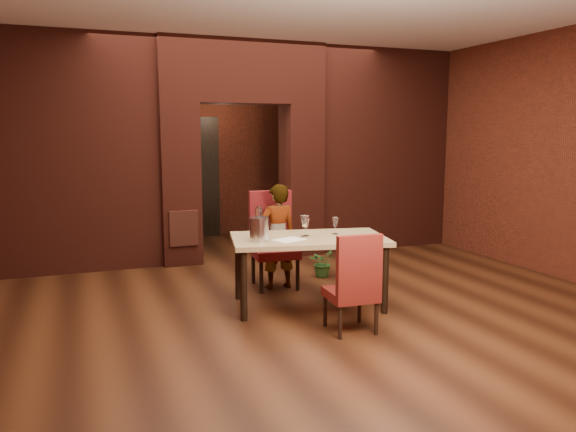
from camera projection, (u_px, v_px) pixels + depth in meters
name	position (u px, v px, depth m)	size (l,w,h in m)	color
floor	(290.00, 291.00, 6.72)	(8.00, 8.00, 0.00)	#402010
ceiling	(291.00, 13.00, 6.25)	(7.00, 8.00, 0.04)	silver
wall_back	(211.00, 148.00, 10.18)	(7.00, 0.04, 3.20)	maroon
wall_right	(528.00, 153.00, 7.71)	(0.04, 8.00, 3.20)	maroon
pillar_left	(179.00, 184.00, 8.06)	(0.55, 0.55, 2.30)	maroon
pillar_right	(301.00, 180.00, 8.73)	(0.55, 0.55, 2.30)	maroon
lintel	(241.00, 72.00, 8.16)	(2.45, 0.55, 0.90)	maroon
wing_wall_left	(72.00, 154.00, 7.50)	(2.27, 0.35, 3.20)	maroon
wing_wall_right	(381.00, 150.00, 9.16)	(2.27, 0.35, 3.20)	maroon
vent_panel	(184.00, 228.00, 7.88)	(0.40, 0.03, 0.50)	#A1442E
rear_door	(191.00, 179.00, 10.06)	(0.90, 0.08, 2.10)	black
rear_door_frame	(191.00, 180.00, 10.03)	(1.02, 0.04, 2.22)	black
dining_table	(309.00, 271.00, 6.11)	(1.64, 0.92, 0.77)	tan
chair_far	(275.00, 240.00, 6.82)	(0.53, 0.53, 1.17)	maroon
chair_near	(351.00, 282.00, 5.32)	(0.44, 0.44, 0.96)	maroon
person_seated	(278.00, 237.00, 6.77)	(0.47, 0.31, 1.28)	silver
wine_glass_a	(304.00, 226.00, 6.04)	(0.09, 0.09, 0.23)	white
wine_glass_b	(306.00, 227.00, 6.10)	(0.08, 0.08, 0.19)	white
wine_glass_c	(335.00, 226.00, 6.20)	(0.08, 0.08, 0.19)	white
tasting_sheet	(289.00, 240.00, 5.87)	(0.31, 0.23, 0.00)	white
wine_bucket	(259.00, 229.00, 5.81)	(0.20, 0.20, 0.25)	#B9B9C0
water_bottle	(259.00, 222.00, 6.04)	(0.08, 0.08, 0.33)	white
potted_plant	(322.00, 262.00, 7.38)	(0.35, 0.30, 0.39)	#2C5D24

